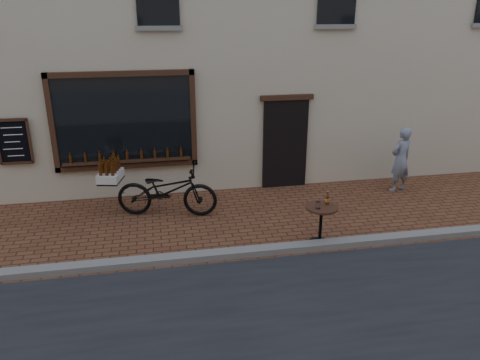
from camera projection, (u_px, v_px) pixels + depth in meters
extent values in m
plane|color=#592F1C|center=(233.00, 262.00, 8.39)|extent=(90.00, 90.00, 0.00)
cube|color=slate|center=(231.00, 253.00, 8.55)|extent=(90.00, 0.25, 0.12)
cube|color=black|center=(124.00, 121.00, 10.58)|extent=(3.00, 0.06, 2.00)
cube|color=black|center=(120.00, 74.00, 10.19)|extent=(3.24, 0.10, 0.12)
cube|color=black|center=(128.00, 166.00, 10.93)|extent=(3.24, 0.10, 0.12)
cube|color=black|center=(52.00, 124.00, 10.29)|extent=(0.12, 0.10, 2.24)
cube|color=black|center=(193.00, 118.00, 10.83)|extent=(0.12, 0.10, 2.24)
cube|color=black|center=(128.00, 161.00, 10.84)|extent=(2.90, 0.16, 0.05)
cube|color=black|center=(285.00, 144.00, 11.51)|extent=(1.10, 0.10, 2.20)
cube|color=black|center=(287.00, 97.00, 11.07)|extent=(1.30, 0.10, 0.12)
cube|color=black|center=(14.00, 142.00, 10.28)|extent=(0.62, 0.04, 0.92)
cylinder|color=#3D1C07|center=(71.00, 159.00, 10.58)|extent=(0.06, 0.06, 0.19)
cylinder|color=#3D1C07|center=(85.00, 158.00, 10.64)|extent=(0.06, 0.06, 0.19)
cylinder|color=#3D1C07|center=(99.00, 158.00, 10.69)|extent=(0.06, 0.06, 0.19)
cylinder|color=#3D1C07|center=(113.00, 157.00, 10.75)|extent=(0.06, 0.06, 0.19)
cylinder|color=#3D1C07|center=(127.00, 156.00, 10.80)|extent=(0.06, 0.06, 0.19)
cylinder|color=#3D1C07|center=(141.00, 155.00, 10.85)|extent=(0.06, 0.06, 0.19)
cylinder|color=#3D1C07|center=(155.00, 155.00, 10.91)|extent=(0.06, 0.06, 0.19)
cylinder|color=#3D1C07|center=(168.00, 154.00, 10.96)|extent=(0.06, 0.06, 0.19)
cylinder|color=#3D1C07|center=(181.00, 153.00, 11.02)|extent=(0.06, 0.06, 0.19)
imported|color=black|center=(167.00, 190.00, 10.07)|extent=(2.28, 1.22, 1.14)
cube|color=black|center=(111.00, 180.00, 10.04)|extent=(0.55, 0.69, 0.04)
cube|color=beige|center=(111.00, 176.00, 10.00)|extent=(0.56, 0.71, 0.18)
cylinder|color=#3D1C07|center=(112.00, 170.00, 9.71)|extent=(0.07, 0.07, 0.24)
cylinder|color=#3D1C07|center=(106.00, 170.00, 9.72)|extent=(0.07, 0.07, 0.24)
cylinder|color=#3D1C07|center=(100.00, 170.00, 9.72)|extent=(0.07, 0.07, 0.24)
cylinder|color=#3D1C07|center=(114.00, 168.00, 9.85)|extent=(0.07, 0.07, 0.24)
cylinder|color=#3D1C07|center=(108.00, 168.00, 9.86)|extent=(0.07, 0.07, 0.24)
cylinder|color=#3D1C07|center=(103.00, 168.00, 9.86)|extent=(0.07, 0.07, 0.24)
cylinder|color=#3D1C07|center=(116.00, 165.00, 10.00)|extent=(0.07, 0.07, 0.24)
cylinder|color=#3D1C07|center=(111.00, 165.00, 10.00)|extent=(0.07, 0.07, 0.24)
cylinder|color=#3D1C07|center=(105.00, 165.00, 10.00)|extent=(0.07, 0.07, 0.24)
cylinder|color=#3D1C07|center=(118.00, 163.00, 10.14)|extent=(0.07, 0.07, 0.24)
cylinder|color=#3D1C07|center=(113.00, 163.00, 10.14)|extent=(0.07, 0.07, 0.24)
cylinder|color=black|center=(319.00, 243.00, 9.00)|extent=(0.45, 0.45, 0.03)
cylinder|color=black|center=(320.00, 226.00, 8.87)|extent=(0.06, 0.06, 0.72)
cylinder|color=black|center=(322.00, 207.00, 8.74)|extent=(0.62, 0.62, 0.04)
cylinder|color=gold|center=(327.00, 200.00, 8.78)|extent=(0.06, 0.06, 0.06)
cylinder|color=white|center=(318.00, 205.00, 8.62)|extent=(0.08, 0.08, 0.13)
imported|color=slate|center=(401.00, 160.00, 11.32)|extent=(0.68, 0.55, 1.61)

